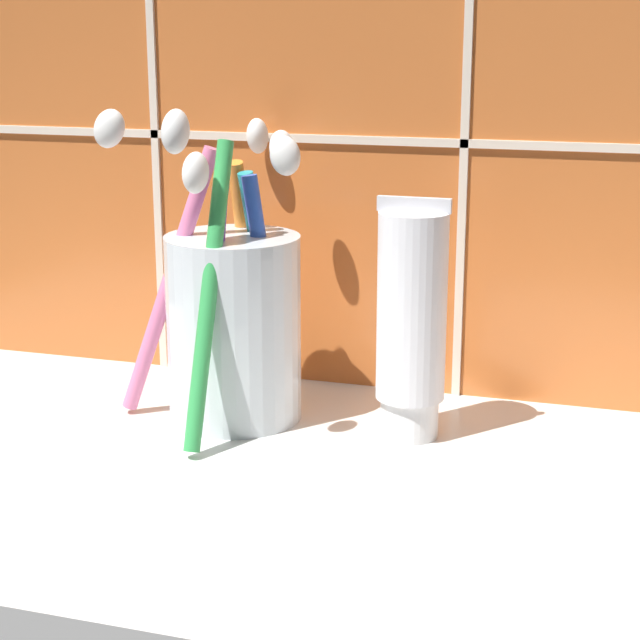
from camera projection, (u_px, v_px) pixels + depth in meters
The scene contains 4 objects.
sink_counter at pixel (363, 503), 53.63cm from camera, with size 79.44×30.87×2.00cm, color silver.
tile_wall_backsplash at pixel (437, 45), 62.25cm from camera, with size 89.44×1.72×46.16cm.
toothbrush_cup at pixel (233, 318), 61.28cm from camera, with size 11.91×15.85×18.54cm.
toothpaste_tube at pixel (411, 321), 58.14cm from camera, with size 4.00×3.81×13.43cm.
Camera 1 is at (12.51, -47.73, 24.04)cm, focal length 60.00 mm.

